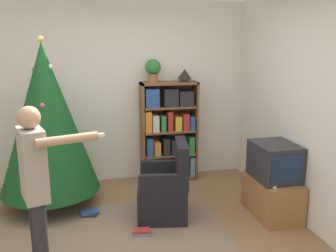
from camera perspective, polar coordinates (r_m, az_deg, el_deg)
name	(u,v)px	position (r m, az deg, el deg)	size (l,w,h in m)	color
wall_back	(113,93)	(5.48, -8.34, 5.05)	(8.00, 0.10, 2.60)	silver
wall_right	(328,115)	(4.16, 23.17, 1.51)	(0.10, 8.00, 2.60)	silver
area_rug	(112,244)	(4.08, -8.56, -17.38)	(2.51, 1.88, 0.01)	#7F6651
bookshelf	(169,133)	(5.49, 0.15, -1.07)	(0.82, 0.30, 1.46)	brown
tv_stand	(272,196)	(4.71, 15.58, -10.29)	(0.45, 0.75, 0.46)	#996638
television	(275,161)	(4.55, 15.94, -5.19)	(0.46, 0.56, 0.43)	#28282D
game_remote	(272,186)	(4.37, 15.62, -8.74)	(0.04, 0.12, 0.02)	white
christmas_tree	(47,119)	(4.73, -18.02, 1.02)	(1.20, 1.20, 2.10)	#4C3323
armchair	(165,191)	(4.44, -0.40, -9.91)	(0.66, 0.65, 0.92)	black
standing_person	(36,183)	(3.26, -19.49, -8.23)	(0.71, 0.45, 1.56)	#232328
potted_plant	(153,69)	(5.30, -2.29, 8.67)	(0.22, 0.22, 0.33)	#935B38
table_lamp	(185,75)	(5.41, 2.54, 7.82)	(0.20, 0.20, 0.18)	#473828
book_pile_near_tree	(90,213)	(4.70, -11.85, -12.88)	(0.23, 0.18, 0.05)	#232328
book_pile_by_chair	(141,232)	(4.21, -4.08, -15.78)	(0.19, 0.17, 0.06)	#5B899E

